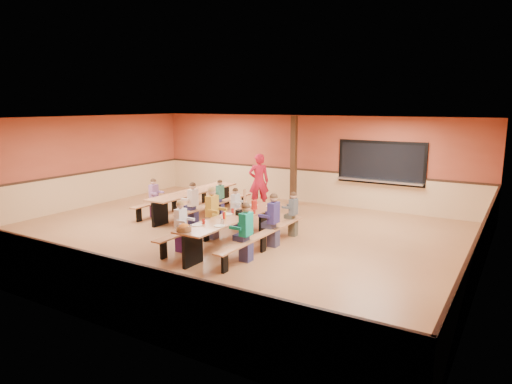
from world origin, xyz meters
The scene contains 23 objects.
ground centered at (0.00, 0.00, 0.00)m, with size 12.00×12.00×0.00m, color brown.
room_envelope centered at (0.00, 0.00, 0.69)m, with size 12.04×10.04×3.02m.
kitchen_pass_through centered at (2.60, 4.96, 1.49)m, with size 2.78×0.28×1.38m.
structural_post centered at (-0.20, 4.40, 1.50)m, with size 0.18×0.18×3.00m, color #321F10.
cafeteria_table_main centered at (0.69, -0.59, 0.53)m, with size 1.91×3.70×0.74m.
cafeteria_table_second centered at (-2.17, 1.50, 0.53)m, with size 1.91×3.70×0.74m.
seated_child_white_left centered at (-0.14, -1.53, 0.59)m, with size 0.36×0.29×1.19m, color white, non-canonical shape.
seated_adult_yellow centered at (-0.14, -0.32, 0.66)m, with size 0.42×0.34×1.32m, color gold, non-canonical shape.
seated_child_grey_left centered at (-0.14, 0.75, 0.56)m, with size 0.33×0.27×1.13m, color silver, non-canonical shape.
seated_child_teal_right centered at (1.51, -1.32, 0.64)m, with size 0.40×0.33×1.28m, color #0F8A73, non-canonical shape.
seated_child_navy_right centered at (1.51, -0.10, 0.64)m, with size 0.40×0.33×1.28m, color navy, non-canonical shape.
seated_child_char_right centered at (1.51, 0.96, 0.57)m, with size 0.34×0.27×1.14m, color #484E51, non-canonical shape.
seated_child_purple_sec centered at (-3.00, 0.60, 0.58)m, with size 0.35×0.28×1.16m, color #8A5B8D, non-canonical shape.
seated_child_green_sec centered at (-1.35, 1.72, 0.56)m, with size 0.32×0.26×1.11m, color #378265, non-canonical shape.
seated_child_tan_sec centered at (-1.35, 0.42, 0.61)m, with size 0.37×0.31×1.22m, color beige, non-canonical shape.
standing_woman centered at (-0.83, 3.16, 0.91)m, with size 0.66×0.44×1.82m, color red.
punch_pitcher centered at (0.72, 0.33, 0.85)m, with size 0.16×0.16×0.22m, color #AD1F17.
chip_bowl centered at (0.53, -2.21, 0.81)m, with size 0.32×0.32×0.15m, color orange, non-canonical shape.
napkin_dispenser centered at (0.73, -0.41, 0.80)m, with size 0.10×0.14×0.13m, color black.
condiment_mustard centered at (0.63, -0.85, 0.82)m, with size 0.06×0.06×0.17m, color yellow.
condiment_ketchup centered at (0.65, -0.92, 0.82)m, with size 0.06×0.06×0.17m, color #B2140F.
table_paddle centered at (0.64, 0.00, 0.88)m, with size 0.16×0.16×0.56m.
place_settings centered at (0.69, -0.59, 0.80)m, with size 0.65×3.30×0.11m, color beige, non-canonical shape.
Camera 1 is at (6.60, -9.35, 3.36)m, focal length 32.00 mm.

